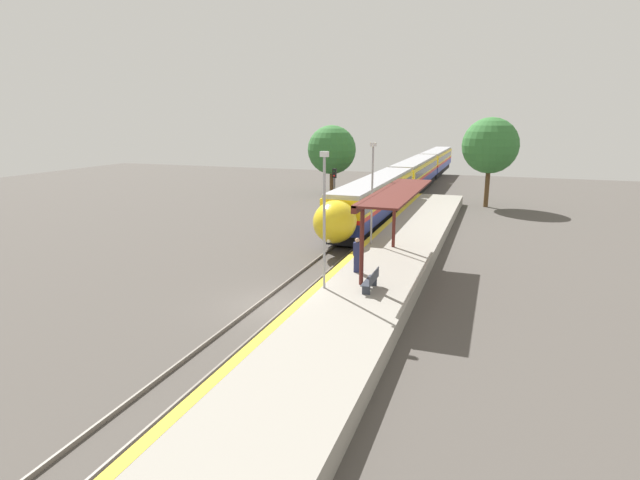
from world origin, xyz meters
TOP-DOWN VIEW (x-y plane):
  - ground_plane at (0.00, 0.00)m, footprint 120.00×120.00m
  - rail_left at (-0.72, 0.00)m, footprint 0.08×90.00m
  - rail_right at (0.72, 0.00)m, footprint 0.08×90.00m
  - train at (0.00, 38.97)m, footprint 2.80×63.08m
  - platform_right at (3.88, 0.00)m, footprint 4.50×64.00m
  - platform_bench at (4.31, 1.06)m, footprint 0.44×1.70m
  - person_waiting at (2.95, 3.49)m, footprint 0.36×0.23m
  - railway_signal at (-2.23, 15.73)m, footprint 0.28×0.28m
  - lamppost_near at (2.19, 0.66)m, footprint 0.36×0.20m
  - lamppost_mid at (2.19, 9.50)m, footprint 0.36×0.20m
  - station_canopy at (4.23, 5.43)m, footprint 2.02×10.47m
  - background_tree_left at (-8.60, 34.32)m, footprint 5.46×5.46m
  - background_tree_right at (8.39, 31.31)m, footprint 5.32×5.32m

SIDE VIEW (x-z plane):
  - ground_plane at x=0.00m, z-range 0.00..0.00m
  - rail_left at x=-0.72m, z-range 0.00..0.15m
  - rail_right at x=0.72m, z-range 0.00..0.15m
  - platform_right at x=3.88m, z-range 0.00..0.89m
  - platform_bench at x=4.31m, z-range 0.92..1.81m
  - person_waiting at x=2.95m, z-range 0.93..2.70m
  - train at x=0.00m, z-range 0.27..3.99m
  - railway_signal at x=-2.23m, z-range 0.51..5.32m
  - lamppost_near at x=2.19m, z-range 1.29..7.47m
  - lamppost_mid at x=2.19m, z-range 1.29..7.47m
  - station_canopy at x=4.23m, z-range 2.59..6.56m
  - background_tree_left at x=-8.60m, z-range 1.14..8.90m
  - background_tree_right at x=8.39m, z-range 1.62..10.23m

